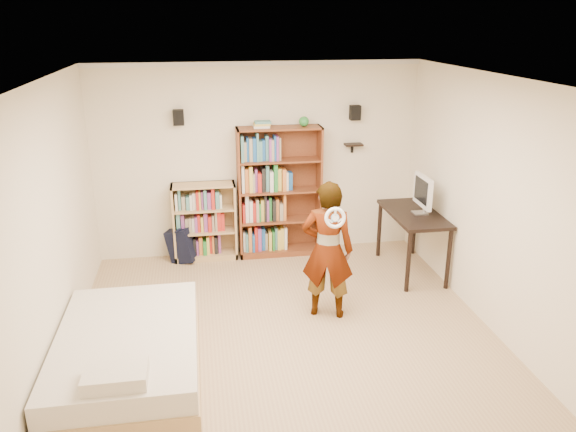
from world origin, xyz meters
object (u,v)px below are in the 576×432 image
object	(u,v)px
low_bookshelf	(205,222)
daybed	(128,349)
person	(327,250)
tall_bookshelf	(279,192)
computer_desk	(412,242)

from	to	relation	value
low_bookshelf	daybed	bearing A→B (deg)	-106.30
low_bookshelf	person	xyz separation A→B (m)	(1.32, -1.85, 0.25)
tall_bookshelf	daybed	bearing A→B (deg)	-124.34
person	tall_bookshelf	bearing A→B (deg)	-63.99
tall_bookshelf	person	xyz separation A→B (m)	(0.26, -1.84, -0.12)
computer_desk	daybed	size ratio (longest dim) A/B	0.61
tall_bookshelf	computer_desk	xyz separation A→B (m)	(1.65, -0.89, -0.50)
tall_bookshelf	daybed	world-z (taller)	tall_bookshelf
computer_desk	daybed	xyz separation A→B (m)	(-3.50, -1.83, -0.12)
low_bookshelf	computer_desk	bearing A→B (deg)	-18.29
computer_desk	person	xyz separation A→B (m)	(-1.39, -0.95, 0.38)
daybed	computer_desk	bearing A→B (deg)	27.57
person	low_bookshelf	bearing A→B (deg)	-36.51
computer_desk	daybed	distance (m)	3.95
person	daybed	bearing A→B (deg)	40.40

